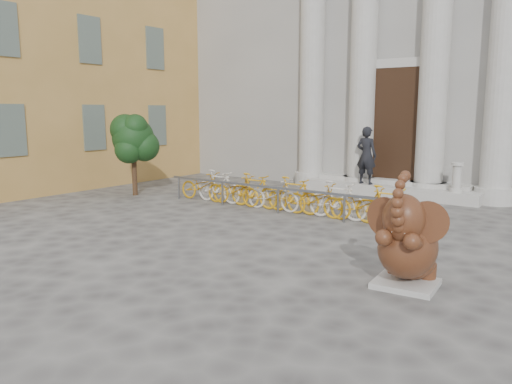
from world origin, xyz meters
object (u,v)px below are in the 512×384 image
Objects in this scene: pedestrian at (366,155)px; tree at (133,139)px; elephant_statue at (407,245)px; bike_rack at (283,194)px.

tree is at bearing 41.00° from pedestrian.
tree reaches higher than elephant_statue.
elephant_statue is 0.24× the size of bike_rack.
tree is 1.40× the size of pedestrian.
elephant_statue is at bearing 121.62° from pedestrian.
bike_rack is 2.98× the size of tree.
pedestrian is (-4.20, 7.95, 0.63)m from elephant_statue.
tree is (-10.34, 3.29, 1.18)m from elephant_statue.
elephant_statue is 6.27m from bike_rack.
elephant_statue reaches higher than bike_rack.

